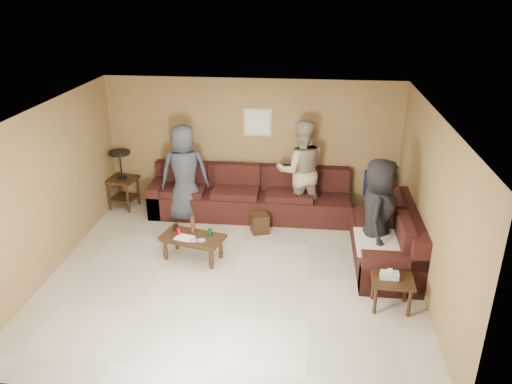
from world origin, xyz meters
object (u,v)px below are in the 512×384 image
at_px(side_table_right, 392,282).
at_px(person_middle, 301,171).
at_px(waste_bin, 260,223).
at_px(person_left, 185,173).
at_px(person_right, 378,215).
at_px(end_table_left, 122,179).
at_px(coffee_table, 193,239).
at_px(sectional_sofa, 292,214).

bearing_deg(side_table_right, person_middle, 116.07).
height_order(waste_bin, person_left, person_left).
height_order(person_middle, person_right, person_middle).
height_order(end_table_left, person_middle, person_middle).
height_order(coffee_table, person_left, person_left).
bearing_deg(person_left, sectional_sofa, 158.69).
distance_m(end_table_left, person_left, 1.40).
relative_size(coffee_table, end_table_left, 0.93).
bearing_deg(person_left, person_right, 144.51).
bearing_deg(sectional_sofa, side_table_right, -56.13).
height_order(coffee_table, person_middle, person_middle).
xyz_separation_m(coffee_table, person_left, (-0.44, 1.42, 0.55)).
xyz_separation_m(coffee_table, person_middle, (1.64, 1.68, 0.59)).
relative_size(end_table_left, waste_bin, 3.33).
bearing_deg(waste_bin, end_table_left, 164.58).
relative_size(sectional_sofa, coffee_table, 4.36).
bearing_deg(person_middle, coffee_table, 35.39).
distance_m(person_left, person_middle, 2.10).
relative_size(end_table_left, side_table_right, 1.91).
bearing_deg(waste_bin, sectional_sofa, 12.34).
bearing_deg(person_middle, end_table_left, -11.72).
distance_m(coffee_table, end_table_left, 2.51).
bearing_deg(waste_bin, coffee_table, -133.55).
distance_m(sectional_sofa, person_middle, 0.83).
xyz_separation_m(end_table_left, person_left, (1.33, -0.35, 0.29)).
distance_m(side_table_right, person_middle, 3.02).
relative_size(sectional_sofa, end_table_left, 4.05).
distance_m(sectional_sofa, person_left, 2.07).
xyz_separation_m(coffee_table, side_table_right, (2.95, -0.99, 0.05)).
height_order(side_table_right, person_left, person_left).
relative_size(coffee_table, person_right, 0.60).
bearing_deg(end_table_left, person_left, -14.64).
bearing_deg(coffee_table, person_left, 107.30).
relative_size(person_left, person_right, 1.01).
height_order(person_left, person_middle, person_middle).
height_order(end_table_left, person_left, person_left).
height_order(sectional_sofa, side_table_right, sectional_sofa).
bearing_deg(person_right, sectional_sofa, 64.62).
xyz_separation_m(side_table_right, person_right, (-0.11, 1.05, 0.49)).
height_order(coffee_table, side_table_right, coffee_table).
bearing_deg(coffee_table, end_table_left, 135.03).
bearing_deg(coffee_table, waste_bin, 46.45).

